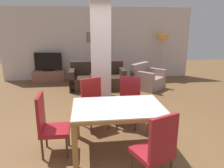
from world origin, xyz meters
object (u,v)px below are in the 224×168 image
at_px(dining_chair_head_left, 49,124).
at_px(dining_chair_near_right, 156,148).
at_px(coffee_table, 97,90).
at_px(tv_screen, 48,62).
at_px(dining_table, 118,115).
at_px(tv_stand, 49,76).
at_px(dining_chair_far_right, 129,100).
at_px(armchair, 147,80).
at_px(floor_lamp, 162,41).
at_px(sofa, 98,79).
at_px(dining_chair_far_left, 94,103).
at_px(bottle, 91,80).

xyz_separation_m(dining_chair_head_left, dining_chair_near_right, (1.50, -0.89, 0.00)).
height_order(dining_chair_near_right, coffee_table, dining_chair_near_right).
relative_size(dining_chair_near_right, tv_screen, 1.01).
bearing_deg(coffee_table, dining_chair_head_left, -108.19).
relative_size(dining_table, tv_stand, 1.29).
bearing_deg(coffee_table, tv_stand, 129.62).
height_order(dining_chair_far_right, coffee_table, dining_chair_far_right).
relative_size(armchair, floor_lamp, 0.71).
xyz_separation_m(dining_chair_head_left, tv_stand, (-0.75, 4.86, -0.32)).
height_order(coffee_table, tv_screen, tv_screen).
distance_m(dining_chair_near_right, sofa, 4.70).
distance_m(dining_chair_far_left, dining_chair_near_right, 1.94).
relative_size(dining_chair_far_right, floor_lamp, 0.59).
bearing_deg(sofa, dining_chair_near_right, 96.16).
xyz_separation_m(dining_chair_near_right, tv_stand, (-2.25, 5.75, -0.32)).
bearing_deg(dining_table, coffee_table, 93.97).
relative_size(dining_chair_far_left, dining_chair_near_right, 1.00).
height_order(dining_table, sofa, sofa).
relative_size(tv_stand, floor_lamp, 0.67).
height_order(dining_chair_far_left, tv_stand, dining_chair_far_left).
distance_m(dining_chair_head_left, coffee_table, 2.99).
xyz_separation_m(armchair, tv_screen, (-3.38, 1.33, 0.45)).
distance_m(dining_chair_head_left, dining_chair_far_left, 1.17).
bearing_deg(dining_chair_near_right, tv_screen, 88.77).
relative_size(bottle, tv_stand, 0.23).
bearing_deg(sofa, coffee_table, 86.12).
distance_m(armchair, tv_stand, 3.63).
bearing_deg(sofa, bottle, 76.35).
xyz_separation_m(dining_chair_head_left, sofa, (0.99, 3.77, -0.24)).
bearing_deg(dining_chair_near_right, dining_chair_far_left, 89.98).
height_order(armchair, bottle, armchair).
xyz_separation_m(dining_chair_head_left, tv_screen, (-0.75, 4.86, 0.21)).
bearing_deg(tv_stand, dining_chair_head_left, -81.19).
bearing_deg(armchair, dining_chair_near_right, 33.21).
distance_m(dining_table, dining_chair_far_left, 0.97).
bearing_deg(bottle, floor_lamp, 36.27).
xyz_separation_m(dining_chair_head_left, coffee_table, (0.93, 2.83, -0.31)).
bearing_deg(bottle, dining_table, -82.26).
height_order(dining_chair_head_left, dining_chair_near_right, same).
bearing_deg(dining_chair_head_left, floor_lamp, 143.79).
xyz_separation_m(dining_chair_far_right, sofa, (-0.50, 2.84, -0.24)).
xyz_separation_m(dining_chair_head_left, dining_chair_far_left, (0.75, 0.90, 0.00)).
relative_size(sofa, tv_screen, 1.80).
relative_size(dining_chair_far_right, dining_chair_near_right, 1.00).
distance_m(dining_chair_far_right, sofa, 2.89).
bearing_deg(bottle, tv_screen, 125.67).
bearing_deg(dining_table, tv_screen, 111.13).
bearing_deg(floor_lamp, dining_chair_far_right, -117.56).
xyz_separation_m(dining_chair_near_right, floor_lamp, (2.01, 5.69, 0.94)).
bearing_deg(dining_chair_far_right, tv_stand, -38.56).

